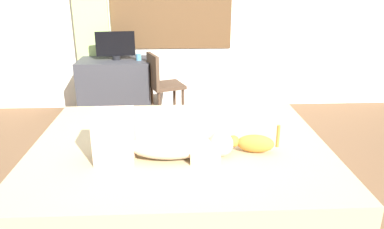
% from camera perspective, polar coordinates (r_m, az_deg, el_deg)
% --- Properties ---
extents(ground_plane, '(16.00, 16.00, 0.00)m').
position_cam_1_polar(ground_plane, '(3.04, -0.85, -13.46)').
color(ground_plane, brown).
extents(bed, '(2.23, 1.82, 0.54)m').
position_cam_1_polar(bed, '(2.88, -1.83, -9.35)').
color(bed, '#997A56').
rests_on(bed, ground).
extents(person_lying, '(0.94, 0.28, 0.34)m').
position_cam_1_polar(person_lying, '(2.50, -5.45, -4.29)').
color(person_lying, '#CCB299').
rests_on(person_lying, bed).
extents(cat, '(0.36, 0.15, 0.21)m').
position_cam_1_polar(cat, '(2.62, 9.44, -4.42)').
color(cat, '#C67A2D').
rests_on(cat, bed).
extents(desk, '(0.90, 0.56, 0.74)m').
position_cam_1_polar(desk, '(4.84, -11.66, 4.05)').
color(desk, '#38383D').
rests_on(desk, ground).
extents(tv_monitor, '(0.48, 0.10, 0.35)m').
position_cam_1_polar(tv_monitor, '(4.72, -11.81, 10.50)').
color(tv_monitor, black).
rests_on(tv_monitor, desk).
extents(cup, '(0.07, 0.07, 0.08)m').
position_cam_1_polar(cup, '(4.66, -8.30, 8.81)').
color(cup, teal).
rests_on(cup, desk).
extents(chair_by_desk, '(0.49, 0.49, 0.86)m').
position_cam_1_polar(chair_by_desk, '(4.50, -4.80, 5.00)').
color(chair_by_desk, '#4C3828').
rests_on(chair_by_desk, ground).
extents(curtain_left, '(0.44, 0.06, 2.64)m').
position_cam_1_polar(curtain_left, '(5.01, -15.53, 15.34)').
color(curtain_left, '#ADCC75').
rests_on(curtain_left, ground).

